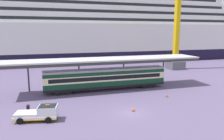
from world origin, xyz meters
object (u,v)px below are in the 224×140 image
(service_truck, at_px, (40,113))
(quay_bollard, at_px, (28,108))
(traffic_cone_mid, at_px, (134,109))
(traffic_cone_near, at_px, (167,95))
(cruise_ship, at_px, (60,28))
(dockside_crane, at_px, (181,0))
(train_carriage, at_px, (106,78))

(service_truck, relative_size, quay_bollard, 5.74)
(service_truck, bearing_deg, traffic_cone_mid, -2.16)
(traffic_cone_near, bearing_deg, cruise_ship, 104.81)
(service_truck, xyz_separation_m, traffic_cone_mid, (12.37, -0.47, -0.62))
(quay_bollard, bearing_deg, traffic_cone_near, 0.51)
(service_truck, height_order, traffic_cone_mid, service_truck)
(cruise_ship, distance_m, dockside_crane, 43.39)
(dockside_crane, bearing_deg, quay_bollard, -148.69)
(cruise_ship, distance_m, traffic_cone_near, 55.54)
(traffic_cone_near, relative_size, dockside_crane, 0.01)
(train_carriage, height_order, quay_bollard, train_carriage)
(train_carriage, xyz_separation_m, traffic_cone_near, (8.68, -7.45, -1.98))
(traffic_cone_near, relative_size, quay_bollard, 0.69)
(service_truck, distance_m, quay_bollard, 4.31)
(traffic_cone_mid, distance_m, quay_bollard, 14.77)
(traffic_cone_mid, relative_size, dockside_crane, 0.01)
(train_carriage, relative_size, dockside_crane, 0.37)
(train_carriage, relative_size, service_truck, 4.18)
(service_truck, distance_m, traffic_cone_mid, 12.39)
(cruise_ship, xyz_separation_m, traffic_cone_near, (13.86, -52.41, -12.06))
(cruise_ship, distance_m, train_carriage, 46.36)
(dockside_crane, height_order, quay_bollard, dockside_crane)
(train_carriage, height_order, traffic_cone_near, train_carriage)
(cruise_ship, bearing_deg, traffic_cone_mid, -84.23)
(traffic_cone_mid, height_order, quay_bollard, quay_bollard)
(cruise_ship, bearing_deg, quay_bollard, -99.00)
(cruise_ship, bearing_deg, train_carriage, -83.43)
(cruise_ship, relative_size, traffic_cone_near, 233.68)
(traffic_cone_near, distance_m, dockside_crane, 36.56)
(traffic_cone_near, distance_m, traffic_cone_mid, 9.31)
(dockside_crane, bearing_deg, traffic_cone_near, -127.01)
(traffic_cone_mid, height_order, dockside_crane, dockside_crane)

